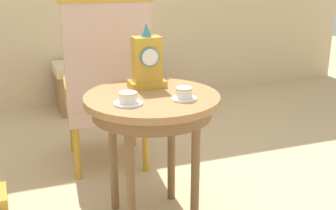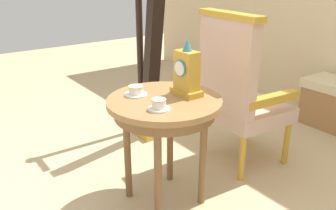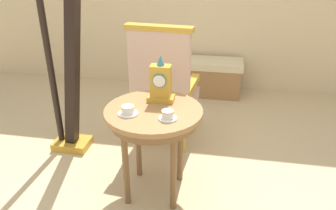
% 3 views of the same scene
% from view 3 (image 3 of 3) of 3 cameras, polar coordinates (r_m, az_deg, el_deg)
% --- Properties ---
extents(ground_plane, '(10.00, 10.00, 0.00)m').
position_cam_3_polar(ground_plane, '(2.65, -3.35, -14.11)').
color(ground_plane, tan).
extents(side_table, '(0.68, 0.68, 0.69)m').
position_cam_3_polar(side_table, '(2.29, -2.48, -2.62)').
color(side_table, '#9E7042').
rests_on(side_table, ground).
extents(teacup_left, '(0.14, 0.14, 0.06)m').
position_cam_3_polar(teacup_left, '(2.19, -6.94, -0.95)').
color(teacup_left, white).
rests_on(teacup_left, side_table).
extents(teacup_right, '(0.12, 0.12, 0.06)m').
position_cam_3_polar(teacup_right, '(2.11, -0.05, -1.77)').
color(teacup_right, white).
rests_on(teacup_right, side_table).
extents(mantel_clock, '(0.19, 0.11, 0.34)m').
position_cam_3_polar(mantel_clock, '(2.32, -1.26, 3.79)').
color(mantel_clock, gold).
rests_on(mantel_clock, side_table).
extents(armchair, '(0.59, 0.58, 1.14)m').
position_cam_3_polar(armchair, '(2.93, -0.81, 3.55)').
color(armchair, '#CCA893').
rests_on(armchair, ground).
extents(harp, '(0.40, 0.24, 1.74)m').
position_cam_3_polar(harp, '(2.94, -17.15, 4.65)').
color(harp, gold).
rests_on(harp, ground).
extents(window_bench, '(0.94, 0.40, 0.44)m').
position_cam_3_polar(window_bench, '(4.20, 6.24, 4.91)').
color(window_bench, beige).
rests_on(window_bench, ground).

